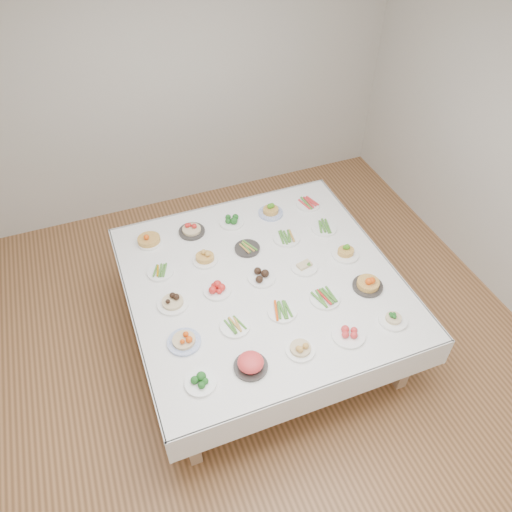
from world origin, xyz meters
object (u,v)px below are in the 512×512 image
object	(u,v)px
dish_12	(262,275)
dish_24	(308,203)
dish_0	(200,381)
display_table	(263,285)

from	to	relation	value
dish_12	dish_24	distance (m)	1.07
dish_12	dish_0	bearing A→B (deg)	-134.39
display_table	dish_24	xyz separation A→B (m)	(0.77, 0.75, 0.09)
display_table	dish_24	bearing A→B (deg)	44.27
dish_0	dish_12	size ratio (longest dim) A/B	0.96
dish_0	dish_24	distance (m)	2.13
display_table	dish_0	world-z (taller)	dish_0
display_table	dish_24	size ratio (longest dim) A/B	9.51
dish_0	dish_12	world-z (taller)	dish_12
display_table	dish_0	size ratio (longest dim) A/B	10.06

